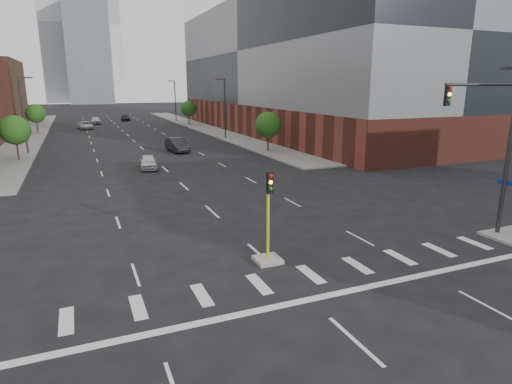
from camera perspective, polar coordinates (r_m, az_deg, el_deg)
ground at (r=14.01m, az=18.15°, el=-22.46°), size 400.00×400.00×0.00m
sidewalk_left_far at (r=82.95m, az=-27.79°, el=6.89°), size 5.00×92.00×0.15m
sidewalk_right_far at (r=85.74m, az=-7.27°, el=8.57°), size 5.00×92.00×0.15m
building_right_main at (r=77.84m, az=6.19°, el=16.11°), size 24.00×70.00×22.00m
tower_left at (r=229.81m, az=-24.09°, el=19.66°), size 22.00×22.00×70.00m
tower_right at (r=270.71m, az=-20.06°, el=20.06°), size 20.00×20.00×80.00m
tower_mid at (r=208.85m, az=-21.51°, el=16.98°), size 18.00×18.00×44.00m
median_traffic_signal at (r=20.24m, az=1.62°, el=-6.79°), size 1.20×1.20×4.40m
mast_arm_signal at (r=25.92m, az=29.73°, el=6.64°), size 5.12×0.90×9.07m
streetlight_right_a at (r=66.79m, az=-4.25°, el=11.35°), size 1.60×0.22×9.07m
streetlight_right_b at (r=100.56m, az=-10.77°, el=12.06°), size 1.60×0.22×9.07m
streetlight_left at (r=58.60m, az=-28.57°, el=9.32°), size 1.60×0.22×9.07m
tree_left_near at (r=53.82m, az=-29.47°, el=7.20°), size 3.20×3.20×4.85m
tree_left_far at (r=83.61m, az=-27.31°, el=9.29°), size 3.20×3.20×4.85m
tree_right_near at (r=53.17m, az=1.63°, el=8.93°), size 3.20×3.20×4.85m
tree_right_far at (r=91.03m, az=-8.99°, el=10.93°), size 3.20×3.20×4.85m
car_near_left at (r=44.11m, az=-14.18°, el=3.90°), size 2.06×4.21×1.38m
car_mid_right at (r=54.74m, az=-10.46°, el=6.19°), size 2.25×5.36×1.72m
car_far_left at (r=88.19m, az=-21.82°, el=8.26°), size 3.09×5.44×1.43m
car_deep_right at (r=105.81m, az=-17.02°, el=9.44°), size 2.08×4.73×1.35m
car_distant at (r=99.00m, az=-20.61°, el=8.93°), size 1.87×4.57×1.55m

